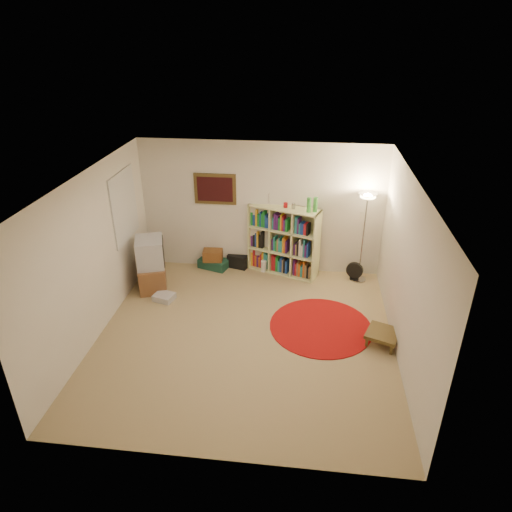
{
  "coord_description": "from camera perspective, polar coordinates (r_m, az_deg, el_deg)",
  "views": [
    {
      "loc": [
        0.84,
        -5.65,
        4.32
      ],
      "look_at": [
        0.1,
        0.6,
        1.1
      ],
      "focal_mm": 32.0,
      "sensor_mm": 36.0,
      "label": 1
    }
  ],
  "objects": [
    {
      "name": "floor_lamp",
      "position": [
        8.23,
        13.63,
        5.7
      ],
      "size": [
        0.35,
        0.35,
        1.71
      ],
      "rotation": [
        0.0,
        0.0,
        0.06
      ],
      "color": "gray",
      "rests_on": "ground"
    },
    {
      "name": "dvd_box",
      "position": [
        8.15,
        -11.41,
        -5.05
      ],
      "size": [
        0.4,
        0.36,
        0.11
      ],
      "rotation": [
        0.0,
        0.0,
        -0.28
      ],
      "color": "#BCBBC1",
      "rests_on": "ground"
    },
    {
      "name": "bookshelf",
      "position": [
        8.63,
        3.36,
        1.87
      ],
      "size": [
        1.39,
        0.8,
        1.6
      ],
      "rotation": [
        0.0,
        0.0,
        -0.34
      ],
      "color": "beige",
      "rests_on": "ground"
    },
    {
      "name": "duffel_bag",
      "position": [
        9.05,
        -2.13,
        -0.47
      ],
      "size": [
        0.46,
        0.41,
        0.27
      ],
      "rotation": [
        0.0,
        0.0,
        -0.29
      ],
      "color": "black",
      "rests_on": "ground"
    },
    {
      "name": "paper_towel",
      "position": [
        8.85,
        0.97,
        -1.27
      ],
      "size": [
        0.14,
        0.14,
        0.23
      ],
      "rotation": [
        0.0,
        0.0,
        -0.34
      ],
      "color": "silver",
      "rests_on": "ground"
    },
    {
      "name": "room",
      "position": [
        6.52,
        -1.91,
        -0.86
      ],
      "size": [
        4.54,
        4.54,
        2.54
      ],
      "color": "#A0895E",
      "rests_on": "ground"
    },
    {
      "name": "wicker_basket",
      "position": [
        8.92,
        -5.42,
        0.1
      ],
      "size": [
        0.39,
        0.29,
        0.21
      ],
      "rotation": [
        0.0,
        0.0,
        0.08
      ],
      "color": "brown",
      "rests_on": "suitcase"
    },
    {
      "name": "suitcase",
      "position": [
        9.05,
        -5.25,
        -0.86
      ],
      "size": [
        0.64,
        0.51,
        0.18
      ],
      "rotation": [
        0.0,
        0.0,
        -0.31
      ],
      "color": "#163E30",
      "rests_on": "ground"
    },
    {
      "name": "tv_stand",
      "position": [
        8.36,
        -12.93,
        -1.06
      ],
      "size": [
        0.64,
        0.78,
        0.97
      ],
      "rotation": [
        0.0,
        0.0,
        0.31
      ],
      "color": "brown",
      "rests_on": "ground"
    },
    {
      "name": "side_table",
      "position": [
        7.17,
        15.58,
        -9.36
      ],
      "size": [
        0.6,
        0.6,
        0.21
      ],
      "rotation": [
        0.0,
        0.0,
        -0.37
      ],
      "color": "#423217",
      "rests_on": "ground"
    },
    {
      "name": "red_rug",
      "position": [
        7.42,
        8.09,
        -8.71
      ],
      "size": [
        1.63,
        1.63,
        0.01
      ],
      "color": "maroon",
      "rests_on": "ground"
    },
    {
      "name": "floor_fan",
      "position": [
        8.73,
        12.22,
        -1.86
      ],
      "size": [
        0.32,
        0.21,
        0.36
      ],
      "rotation": [
        0.0,
        0.0,
        -0.3
      ],
      "color": "black",
      "rests_on": "ground"
    }
  ]
}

